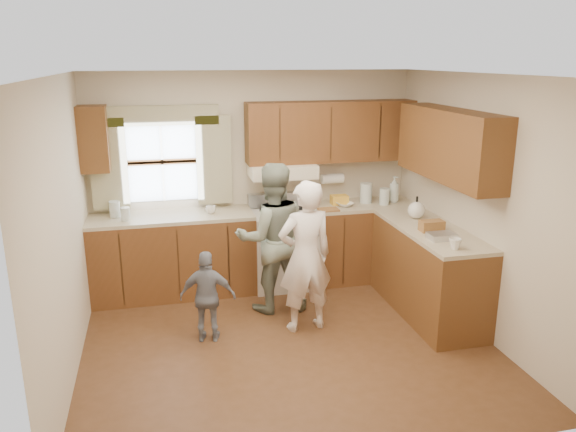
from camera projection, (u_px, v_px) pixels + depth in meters
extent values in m
plane|color=#4C2D17|center=(288.00, 343.00, 5.38)|extent=(3.80, 3.80, 0.00)
plane|color=white|center=(287.00, 75.00, 4.69)|extent=(3.80, 3.80, 0.00)
plane|color=beige|center=(254.00, 178.00, 6.67)|extent=(3.80, 0.00, 3.80)
plane|color=beige|center=(354.00, 296.00, 3.40)|extent=(3.80, 0.00, 3.80)
plane|color=beige|center=(63.00, 233.00, 4.61)|extent=(0.00, 3.50, 3.50)
plane|color=beige|center=(477.00, 205.00, 5.46)|extent=(0.00, 3.50, 3.50)
cube|color=#43260E|center=(174.00, 257.00, 6.39)|extent=(1.82, 0.60, 0.90)
cube|color=#43260E|center=(362.00, 242.00, 6.90)|extent=(1.22, 0.60, 0.90)
cube|color=#472910|center=(428.00, 273.00, 5.92)|extent=(0.60, 1.65, 0.90)
cube|color=#C0B190|center=(171.00, 217.00, 6.26)|extent=(1.82, 0.60, 0.04)
cube|color=#C0B190|center=(364.00, 205.00, 6.77)|extent=(1.22, 0.60, 0.04)
cube|color=#C0B190|center=(431.00, 230.00, 5.79)|extent=(0.60, 1.65, 0.04)
cube|color=#43260E|center=(331.00, 131.00, 6.57)|extent=(2.00, 0.33, 0.70)
cube|color=#472910|center=(94.00, 139.00, 5.98)|extent=(0.30, 0.33, 0.70)
cube|color=#472910|center=(449.00, 145.00, 5.58)|extent=(0.33, 1.65, 0.70)
cube|color=beige|center=(282.00, 170.00, 6.49)|extent=(0.76, 0.45, 0.15)
cube|color=silver|center=(162.00, 162.00, 6.35)|extent=(0.90, 0.03, 0.90)
cube|color=yellow|center=(108.00, 165.00, 6.18)|extent=(0.40, 0.05, 1.02)
cube|color=yellow|center=(214.00, 160.00, 6.43)|extent=(0.40, 0.05, 1.02)
cube|color=yellow|center=(159.00, 116.00, 6.16)|extent=(1.30, 0.05, 0.22)
cylinder|color=white|center=(332.00, 179.00, 6.80)|extent=(0.27, 0.12, 0.12)
imported|color=silver|center=(211.00, 210.00, 6.32)|extent=(0.15, 0.15, 0.09)
imported|color=silver|center=(394.00, 189.00, 6.78)|extent=(0.17, 0.17, 0.32)
imported|color=silver|center=(345.00, 204.00, 6.62)|extent=(0.25, 0.25, 0.05)
imported|color=silver|center=(455.00, 244.00, 5.14)|extent=(0.13, 0.13, 0.10)
cylinder|color=silver|center=(115.00, 209.00, 6.17)|extent=(0.12, 0.12, 0.18)
cylinder|color=silver|center=(125.00, 214.00, 6.03)|extent=(0.10, 0.10, 0.15)
cube|color=olive|center=(328.00, 210.00, 6.45)|extent=(0.23, 0.17, 0.02)
cube|color=gold|center=(339.00, 200.00, 6.71)|extent=(0.20, 0.14, 0.11)
cylinder|color=silver|center=(366.00, 193.00, 6.77)|extent=(0.15, 0.15, 0.24)
cylinder|color=silver|center=(384.00, 196.00, 6.69)|extent=(0.12, 0.12, 0.20)
sphere|color=silver|center=(416.00, 210.00, 6.11)|extent=(0.19, 0.19, 0.19)
cube|color=olive|center=(432.00, 226.00, 5.68)|extent=(0.24, 0.13, 0.11)
cube|color=silver|center=(442.00, 236.00, 5.43)|extent=(0.26, 0.18, 0.06)
cube|color=silver|center=(284.00, 248.00, 6.66)|extent=(0.76, 0.64, 0.90)
cube|color=#B7B7BC|center=(279.00, 199.00, 6.76)|extent=(0.76, 0.10, 0.16)
cylinder|color=#B7B7BC|center=(291.00, 237.00, 6.29)|extent=(0.68, 0.03, 0.03)
cube|color=teal|center=(295.00, 255.00, 6.35)|extent=(0.22, 0.02, 0.42)
cylinder|color=black|center=(267.00, 210.00, 6.61)|extent=(0.18, 0.18, 0.01)
cylinder|color=black|center=(297.00, 208.00, 6.69)|extent=(0.18, 0.18, 0.01)
cylinder|color=black|center=(271.00, 216.00, 6.37)|extent=(0.18, 0.18, 0.01)
cylinder|color=black|center=(302.00, 214.00, 6.45)|extent=(0.18, 0.18, 0.01)
imported|color=white|center=(305.00, 257.00, 5.48)|extent=(0.60, 0.43, 1.53)
imported|color=#26412F|center=(272.00, 238.00, 5.92)|extent=(0.79, 0.62, 1.61)
imported|color=gray|center=(208.00, 297.00, 5.32)|extent=(0.57, 0.33, 0.90)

